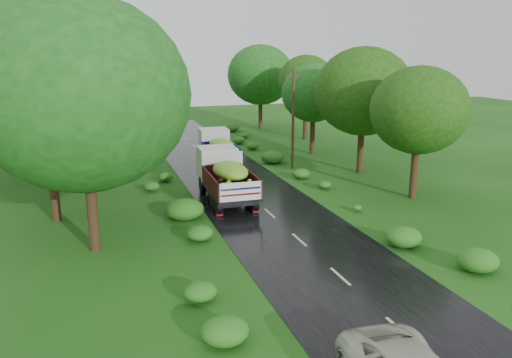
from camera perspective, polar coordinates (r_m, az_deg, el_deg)
name	(u,v)px	position (r m, az deg, el deg)	size (l,w,h in m)	color
ground	(340,277)	(19.76, 9.61, -10.96)	(120.00, 120.00, 0.00)	#15440E
road	(291,233)	(23.91, 4.03, -6.12)	(6.50, 80.00, 0.02)	black
road_lines	(283,225)	(24.78, 3.15, -5.32)	(0.12, 69.60, 0.00)	#BFB78C
truck_near	(225,174)	(28.66, -3.60, 0.61)	(2.48, 6.56, 2.73)	black
truck_far	(218,148)	(36.68, -4.33, 3.58)	(2.58, 6.33, 2.61)	black
utility_pole	(293,119)	(35.94, 4.25, 6.90)	(1.25, 0.25, 7.13)	#382616
trees_left	(64,74)	(36.61, -21.05, 11.14)	(6.71, 33.22, 9.93)	black
trees_right	(316,87)	(42.47, 6.90, 10.39)	(5.53, 31.95, 7.50)	black
shrubs	(238,180)	(31.92, -2.07, -0.12)	(11.90, 44.00, 0.70)	#2C6518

